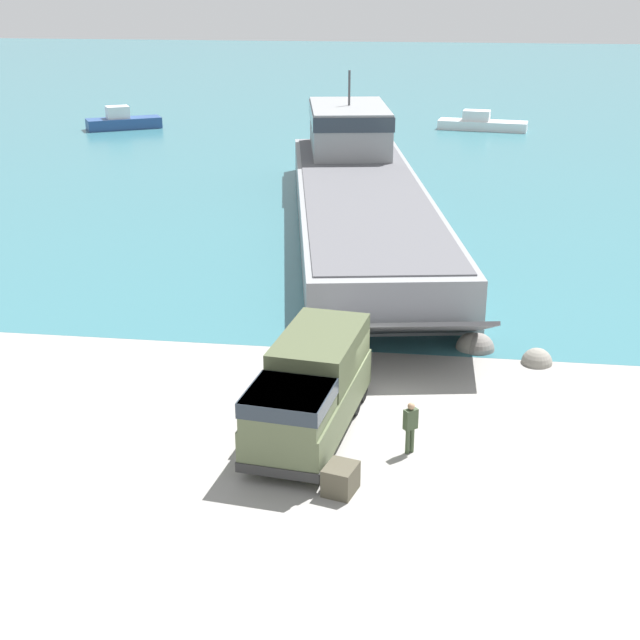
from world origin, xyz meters
The scene contains 11 objects.
ground_plane centered at (0.00, 0.00, 0.00)m, with size 240.00×240.00×0.00m, color gray.
water_surface centered at (0.00, 94.58, 0.00)m, with size 240.00×180.00×0.01m, color #336B75.
landing_craft centered at (-2.62, 26.28, 2.00)m, with size 13.67×40.01×8.06m.
military_truck centered at (-1.49, -2.42, 1.60)m, with size 3.51×7.53×3.07m.
soldier_on_ramp centered at (1.85, -3.36, 1.02)m, with size 0.49×0.47×1.76m.
moored_boat_b centered at (-28.96, 57.26, 0.74)m, with size 7.38×5.55×2.24m.
moored_boat_c centered at (6.23, 61.48, 0.62)m, with size 8.86×3.58×1.87m.
cargo_crate centered at (-0.07, -5.97, 0.43)m, with size 0.87×1.04×0.87m, color #4C4738.
shoreline_rock_a centered at (4.27, 5.45, 0.00)m, with size 1.35×1.35×1.35m, color gray.
shoreline_rock_b centered at (4.03, 5.53, 0.00)m, with size 1.31×1.31×1.31m, color gray.
shoreline_rock_c centered at (6.52, 4.35, 0.00)m, with size 1.22×1.22×1.22m, color gray.
Camera 1 is at (2.37, -28.50, 14.23)m, focal length 50.00 mm.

